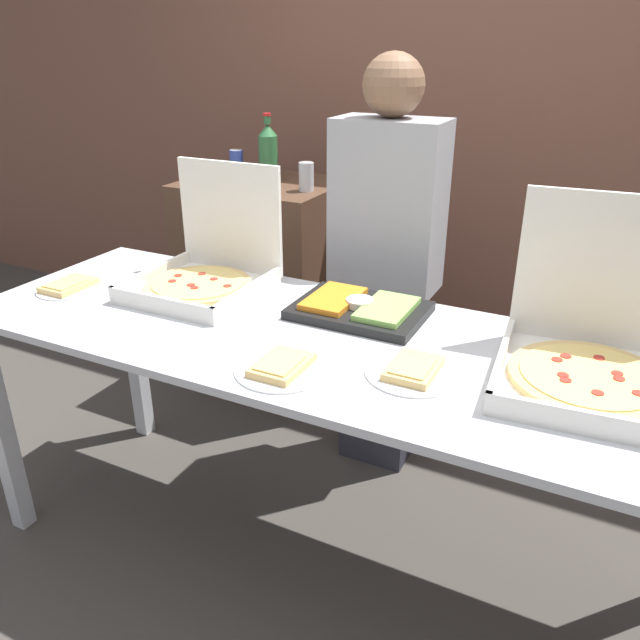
# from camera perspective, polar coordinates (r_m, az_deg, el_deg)

# --- Properties ---
(ground_plane) EXTENTS (16.00, 16.00, 0.00)m
(ground_plane) POSITION_cam_1_polar(r_m,az_deg,el_deg) (2.34, 0.00, -21.03)
(ground_plane) COLOR #423D38
(brick_wall_behind) EXTENTS (10.00, 0.06, 2.80)m
(brick_wall_behind) POSITION_cam_1_polar(r_m,az_deg,el_deg) (3.27, 14.30, 18.97)
(brick_wall_behind) COLOR brown
(brick_wall_behind) RESTS_ON ground_plane
(buffet_table) EXTENTS (2.25, 0.78, 0.87)m
(buffet_table) POSITION_cam_1_polar(r_m,az_deg,el_deg) (1.88, 0.00, -4.39)
(buffet_table) COLOR silver
(buffet_table) RESTS_ON ground_plane
(pizza_box_near_right) EXTENTS (0.48, 0.49, 0.44)m
(pizza_box_near_right) POSITION_cam_1_polar(r_m,az_deg,el_deg) (1.71, 23.71, -2.59)
(pizza_box_near_right) COLOR silver
(pizza_box_near_right) RESTS_ON buffet_table
(pizza_box_near_left) EXTENTS (0.42, 0.43, 0.41)m
(pizza_box_near_left) POSITION_cam_1_polar(r_m,az_deg,el_deg) (2.18, -10.34, 4.68)
(pizza_box_near_left) COLOR silver
(pizza_box_near_left) RESTS_ON buffet_table
(paper_plate_front_right) EXTENTS (0.25, 0.25, 0.03)m
(paper_plate_front_right) POSITION_cam_1_polar(r_m,az_deg,el_deg) (1.64, 8.54, -4.56)
(paper_plate_front_right) COLOR white
(paper_plate_front_right) RESTS_ON buffet_table
(paper_plate_front_center) EXTENTS (0.25, 0.25, 0.03)m
(paper_plate_front_center) POSITION_cam_1_polar(r_m,az_deg,el_deg) (1.64, -3.52, -4.30)
(paper_plate_front_center) COLOR white
(paper_plate_front_center) RESTS_ON buffet_table
(paper_plate_front_left) EXTENTS (0.22, 0.22, 0.03)m
(paper_plate_front_left) POSITION_cam_1_polar(r_m,az_deg,el_deg) (2.33, -21.99, 2.86)
(paper_plate_front_left) COLOR white
(paper_plate_front_left) RESTS_ON buffet_table
(veggie_tray) EXTENTS (0.40, 0.29, 0.05)m
(veggie_tray) POSITION_cam_1_polar(r_m,az_deg,el_deg) (1.96, 3.65, 1.06)
(veggie_tray) COLOR black
(veggie_tray) RESTS_ON buffet_table
(sideboard_podium) EXTENTS (0.72, 0.58, 1.06)m
(sideboard_podium) POSITION_cam_1_polar(r_m,az_deg,el_deg) (3.14, -4.90, 3.03)
(sideboard_podium) COLOR #4C3323
(sideboard_podium) RESTS_ON ground_plane
(soda_bottle) EXTENTS (0.09, 0.09, 0.30)m
(soda_bottle) POSITION_cam_1_polar(r_m,az_deg,el_deg) (3.00, -4.77, 15.08)
(soda_bottle) COLOR #2D6638
(soda_bottle) RESTS_ON sideboard_podium
(soda_can_silver) EXTENTS (0.07, 0.07, 0.12)m
(soda_can_silver) POSITION_cam_1_polar(r_m,az_deg,el_deg) (2.78, -1.26, 12.97)
(soda_can_silver) COLOR silver
(soda_can_silver) RESTS_ON sideboard_podium
(soda_can_colored) EXTENTS (0.07, 0.07, 0.12)m
(soda_can_colored) POSITION_cam_1_polar(r_m,az_deg,el_deg) (3.13, -7.63, 14.06)
(soda_can_colored) COLOR #334CB2
(soda_can_colored) RESTS_ON sideboard_podium
(person_guest_plaid) EXTENTS (0.40, 0.22, 1.63)m
(person_guest_plaid) POSITION_cam_1_polar(r_m,az_deg,el_deg) (2.43, 5.98, 4.69)
(person_guest_plaid) COLOR #2D2D38
(person_guest_plaid) RESTS_ON ground_plane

